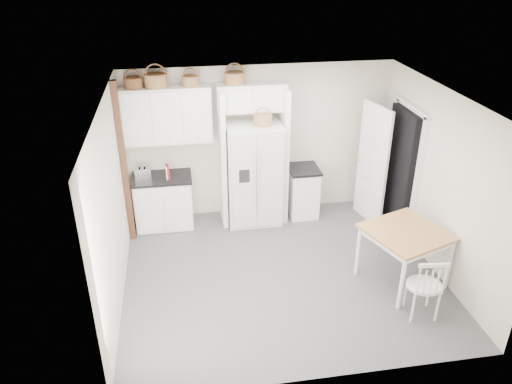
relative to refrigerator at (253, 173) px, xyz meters
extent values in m
plane|color=#4E4E4E|center=(0.15, -1.65, -0.87)|extent=(4.50, 4.50, 0.00)
plane|color=white|center=(0.15, -1.65, 1.73)|extent=(4.50, 4.50, 0.00)
plane|color=beige|center=(0.15, 0.35, 0.43)|extent=(4.50, 0.00, 4.50)
plane|color=beige|center=(-2.10, -1.65, 0.43)|extent=(0.00, 4.00, 4.00)
plane|color=beige|center=(2.40, -1.65, 0.43)|extent=(0.00, 4.00, 4.00)
cube|color=silver|center=(0.00, 0.00, 0.00)|extent=(0.90, 0.73, 1.75)
cube|color=white|center=(-1.52, 0.05, -0.44)|extent=(0.93, 0.59, 0.86)
cube|color=white|center=(0.88, 0.05, -0.45)|extent=(0.48, 0.58, 0.84)
cube|color=#9F6F3A|center=(1.78, -2.10, -0.46)|extent=(1.27, 1.27, 0.83)
cube|color=white|center=(1.74, -2.81, -0.42)|extent=(0.49, 0.45, 0.91)
cube|color=black|center=(-1.52, 0.05, 0.01)|extent=(0.97, 0.63, 0.04)
cube|color=black|center=(0.88, 0.05, -0.01)|extent=(0.52, 0.61, 0.04)
cube|color=silver|center=(-1.81, 0.04, 0.12)|extent=(0.27, 0.17, 0.18)
cube|color=#AA0B1D|center=(-1.41, -0.03, 0.14)|extent=(0.06, 0.16, 0.23)
cube|color=#F7E0BA|center=(-1.42, -0.03, 0.13)|extent=(0.03, 0.14, 0.22)
cylinder|color=#572C10|center=(-1.81, 0.18, 1.56)|extent=(0.29, 0.29, 0.16)
cylinder|color=brown|center=(-1.47, 0.18, 1.58)|extent=(0.35, 0.35, 0.20)
cylinder|color=brown|center=(-0.95, 0.18, 1.55)|extent=(0.27, 0.27, 0.15)
cylinder|color=brown|center=(-0.27, 0.18, 1.57)|extent=(0.32, 0.32, 0.18)
cylinder|color=brown|center=(0.14, -0.10, 0.95)|extent=(0.30, 0.30, 0.16)
cube|color=white|center=(-1.35, 0.18, 1.03)|extent=(1.40, 0.34, 0.90)
cube|color=white|center=(0.00, 0.18, 1.25)|extent=(1.12, 0.34, 0.45)
cube|color=white|center=(-0.51, 0.05, 0.28)|extent=(0.08, 0.60, 2.30)
cube|color=white|center=(0.51, 0.05, 0.28)|extent=(0.08, 0.60, 2.30)
cube|color=#3F1912|center=(-2.05, -0.30, 0.43)|extent=(0.09, 0.09, 2.60)
cube|color=black|center=(2.31, -0.65, 0.15)|extent=(0.18, 0.85, 2.05)
cube|color=white|center=(1.95, -0.31, 0.15)|extent=(0.21, 0.79, 2.05)
camera|label=1|loc=(-1.19, -7.50, 3.48)|focal=35.00mm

